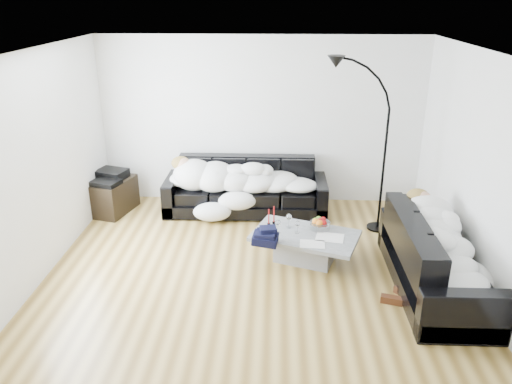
{
  "coord_description": "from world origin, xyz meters",
  "views": [
    {
      "loc": [
        0.24,
        -5.35,
        3.17
      ],
      "look_at": [
        0.0,
        0.3,
        0.9
      ],
      "focal_mm": 35.0,
      "sensor_mm": 36.0,
      "label": 1
    }
  ],
  "objects_px": {
    "shoes": "(398,296)",
    "floor_lamp": "(384,158)",
    "wine_glass_b": "(278,226)",
    "av_cabinet": "(112,196)",
    "coffee_table": "(305,247)",
    "sofa_back": "(246,187)",
    "candle_right": "(274,215)",
    "wine_glass_c": "(298,227)",
    "sofa_right": "(437,255)",
    "sleeper_right": "(440,238)",
    "fruit_bowl": "(320,223)",
    "sleeper_back": "(245,174)",
    "stereo": "(110,176)",
    "wine_glass_a": "(289,221)",
    "candle_left": "(269,217)"
  },
  "relations": [
    {
      "from": "wine_glass_c",
      "to": "shoes",
      "type": "xyz_separation_m",
      "value": [
        1.09,
        -0.86,
        -0.41
      ]
    },
    {
      "from": "coffee_table",
      "to": "av_cabinet",
      "type": "relative_size",
      "value": 1.71
    },
    {
      "from": "fruit_bowl",
      "to": "floor_lamp",
      "type": "bearing_deg",
      "value": 41.97
    },
    {
      "from": "sleeper_right",
      "to": "shoes",
      "type": "xyz_separation_m",
      "value": [
        -0.46,
        -0.27,
        -0.59
      ]
    },
    {
      "from": "stereo",
      "to": "candle_left",
      "type": "bearing_deg",
      "value": -7.95
    },
    {
      "from": "wine_glass_c",
      "to": "sleeper_right",
      "type": "bearing_deg",
      "value": -20.91
    },
    {
      "from": "shoes",
      "to": "coffee_table",
      "type": "bearing_deg",
      "value": 167.19
    },
    {
      "from": "candle_left",
      "to": "fruit_bowl",
      "type": "bearing_deg",
      "value": -7.71
    },
    {
      "from": "floor_lamp",
      "to": "coffee_table",
      "type": "bearing_deg",
      "value": -136.53
    },
    {
      "from": "sofa_back",
      "to": "floor_lamp",
      "type": "distance_m",
      "value": 2.12
    },
    {
      "from": "sofa_right",
      "to": "wine_glass_a",
      "type": "xyz_separation_m",
      "value": [
        -1.65,
        0.74,
        0.05
      ]
    },
    {
      "from": "wine_glass_b",
      "to": "candle_right",
      "type": "height_order",
      "value": "candle_right"
    },
    {
      "from": "sofa_right",
      "to": "candle_right",
      "type": "bearing_deg",
      "value": 64.97
    },
    {
      "from": "wine_glass_c",
      "to": "candle_right",
      "type": "relative_size",
      "value": 0.7
    },
    {
      "from": "coffee_table",
      "to": "wine_glass_c",
      "type": "bearing_deg",
      "value": 168.75
    },
    {
      "from": "sofa_back",
      "to": "shoes",
      "type": "xyz_separation_m",
      "value": [
        1.83,
        -2.34,
        -0.36
      ]
    },
    {
      "from": "fruit_bowl",
      "to": "av_cabinet",
      "type": "distance_m",
      "value": 3.34
    },
    {
      "from": "sofa_right",
      "to": "wine_glass_b",
      "type": "bearing_deg",
      "value": 71.91
    },
    {
      "from": "sofa_right",
      "to": "sleeper_right",
      "type": "height_order",
      "value": "sleeper_right"
    },
    {
      "from": "sofa_right",
      "to": "candle_left",
      "type": "xyz_separation_m",
      "value": [
        -1.91,
        0.81,
        0.06
      ]
    },
    {
      "from": "sleeper_right",
      "to": "av_cabinet",
      "type": "xyz_separation_m",
      "value": [
        -4.35,
        1.98,
        -0.38
      ]
    },
    {
      "from": "sofa_back",
      "to": "wine_glass_b",
      "type": "relative_size",
      "value": 14.06
    },
    {
      "from": "sofa_back",
      "to": "floor_lamp",
      "type": "bearing_deg",
      "value": -15.4
    },
    {
      "from": "sofa_right",
      "to": "wine_glass_b",
      "type": "relative_size",
      "value": 11.86
    },
    {
      "from": "sofa_back",
      "to": "sleeper_back",
      "type": "distance_m",
      "value": 0.23
    },
    {
      "from": "sofa_right",
      "to": "fruit_bowl",
      "type": "bearing_deg",
      "value": 60.16
    },
    {
      "from": "sleeper_right",
      "to": "fruit_bowl",
      "type": "distance_m",
      "value": 1.46
    },
    {
      "from": "sleeper_right",
      "to": "floor_lamp",
      "type": "xyz_separation_m",
      "value": [
        -0.35,
        1.54,
        0.43
      ]
    },
    {
      "from": "coffee_table",
      "to": "wine_glass_c",
      "type": "relative_size",
      "value": 7.78
    },
    {
      "from": "candle_left",
      "to": "stereo",
      "type": "height_order",
      "value": "stereo"
    },
    {
      "from": "shoes",
      "to": "floor_lamp",
      "type": "bearing_deg",
      "value": 113.96
    },
    {
      "from": "sofa_back",
      "to": "sleeper_back",
      "type": "xyz_separation_m",
      "value": [
        0.0,
        -0.05,
        0.23
      ]
    },
    {
      "from": "wine_glass_b",
      "to": "candle_right",
      "type": "relative_size",
      "value": 0.75
    },
    {
      "from": "shoes",
      "to": "floor_lamp",
      "type": "height_order",
      "value": "floor_lamp"
    },
    {
      "from": "candle_left",
      "to": "wine_glass_c",
      "type": "bearing_deg",
      "value": -31.16
    },
    {
      "from": "sleeper_right",
      "to": "stereo",
      "type": "relative_size",
      "value": 4.04
    },
    {
      "from": "sofa_right",
      "to": "wine_glass_c",
      "type": "relative_size",
      "value": 12.64
    },
    {
      "from": "sofa_back",
      "to": "av_cabinet",
      "type": "distance_m",
      "value": 2.07
    },
    {
      "from": "wine_glass_a",
      "to": "av_cabinet",
      "type": "height_order",
      "value": "wine_glass_a"
    },
    {
      "from": "coffee_table",
      "to": "shoes",
      "type": "relative_size",
      "value": 3.16
    },
    {
      "from": "sleeper_right",
      "to": "wine_glass_a",
      "type": "height_order",
      "value": "sleeper_right"
    },
    {
      "from": "shoes",
      "to": "floor_lamp",
      "type": "relative_size",
      "value": 0.19
    },
    {
      "from": "coffee_table",
      "to": "stereo",
      "type": "xyz_separation_m",
      "value": [
        -2.9,
        1.41,
        0.39
      ]
    },
    {
      "from": "sleeper_back",
      "to": "candle_left",
      "type": "distance_m",
      "value": 1.28
    },
    {
      "from": "sofa_back",
      "to": "candle_left",
      "type": "bearing_deg",
      "value": -73.44
    },
    {
      "from": "wine_glass_b",
      "to": "av_cabinet",
      "type": "xyz_separation_m",
      "value": [
        -2.55,
        1.39,
        -0.2
      ]
    },
    {
      "from": "wine_glass_c",
      "to": "candle_right",
      "type": "height_order",
      "value": "candle_right"
    },
    {
      "from": "coffee_table",
      "to": "stereo",
      "type": "relative_size",
      "value": 2.9
    },
    {
      "from": "sleeper_back",
      "to": "shoes",
      "type": "xyz_separation_m",
      "value": [
        1.83,
        -2.29,
        -0.58
      ]
    },
    {
      "from": "sofa_back",
      "to": "stereo",
      "type": "xyz_separation_m",
      "value": [
        -2.06,
        -0.09,
        0.18
      ]
    }
  ]
}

